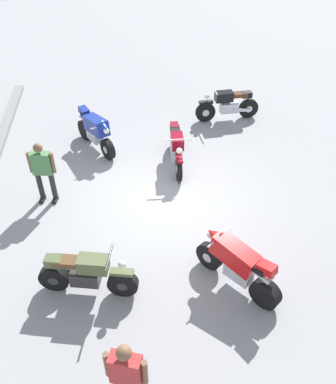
{
  "coord_description": "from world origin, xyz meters",
  "views": [
    {
      "loc": [
        -7.84,
        0.94,
        6.59
      ],
      "look_at": [
        -0.69,
        0.02,
        0.75
      ],
      "focal_mm": 38.25,
      "sensor_mm": 36.0,
      "label": 1
    }
  ],
  "objects_px": {
    "motorcycle_olive_vintage": "(87,274)",
    "motorcycle_black_cruiser": "(228,105)",
    "person_in_red_shirt": "(127,375)",
    "motorcycle_blue_sportbike": "(95,130)",
    "person_in_green_shirt": "(43,169)",
    "motorcycle_maroon_cruiser": "(176,147)",
    "motorcycle_red_sportbike": "(237,264)"
  },
  "relations": [
    {
      "from": "motorcycle_black_cruiser",
      "to": "person_in_red_shirt",
      "type": "relative_size",
      "value": 1.28
    },
    {
      "from": "motorcycle_olive_vintage",
      "to": "motorcycle_black_cruiser",
      "type": "xyz_separation_m",
      "value": [
        6.4,
        -4.33,
        0.03
      ]
    },
    {
      "from": "person_in_red_shirt",
      "to": "motorcycle_black_cruiser",
      "type": "bearing_deg",
      "value": 177.21
    },
    {
      "from": "motorcycle_maroon_cruiser",
      "to": "motorcycle_olive_vintage",
      "type": "bearing_deg",
      "value": -26.75
    },
    {
      "from": "motorcycle_red_sportbike",
      "to": "motorcycle_blue_sportbike",
      "type": "height_order",
      "value": "same"
    },
    {
      "from": "motorcycle_blue_sportbike",
      "to": "person_in_red_shirt",
      "type": "distance_m",
      "value": 7.52
    },
    {
      "from": "motorcycle_blue_sportbike",
      "to": "person_in_green_shirt",
      "type": "xyz_separation_m",
      "value": [
        -2.23,
        1.18,
        0.33
      ]
    },
    {
      "from": "motorcycle_blue_sportbike",
      "to": "person_in_red_shirt",
      "type": "xyz_separation_m",
      "value": [
        -7.49,
        -0.54,
        0.33
      ]
    },
    {
      "from": "motorcycle_red_sportbike",
      "to": "motorcycle_olive_vintage",
      "type": "height_order",
      "value": "motorcycle_red_sportbike"
    },
    {
      "from": "motorcycle_blue_sportbike",
      "to": "motorcycle_black_cruiser",
      "type": "bearing_deg",
      "value": 77.1
    },
    {
      "from": "motorcycle_maroon_cruiser",
      "to": "person_in_red_shirt",
      "type": "height_order",
      "value": "person_in_red_shirt"
    },
    {
      "from": "motorcycle_red_sportbike",
      "to": "motorcycle_maroon_cruiser",
      "type": "height_order",
      "value": "motorcycle_red_sportbike"
    },
    {
      "from": "motorcycle_olive_vintage",
      "to": "person_in_red_shirt",
      "type": "relative_size",
      "value": 1.18
    },
    {
      "from": "motorcycle_black_cruiser",
      "to": "person_in_red_shirt",
      "type": "height_order",
      "value": "person_in_red_shirt"
    },
    {
      "from": "motorcycle_maroon_cruiser",
      "to": "person_in_red_shirt",
      "type": "relative_size",
      "value": 1.28
    },
    {
      "from": "motorcycle_maroon_cruiser",
      "to": "person_in_red_shirt",
      "type": "distance_m",
      "value": 6.64
    },
    {
      "from": "person_in_red_shirt",
      "to": "person_in_green_shirt",
      "type": "xyz_separation_m",
      "value": [
        5.26,
        1.72,
        -0.0
      ]
    },
    {
      "from": "motorcycle_olive_vintage",
      "to": "person_in_green_shirt",
      "type": "distance_m",
      "value": 3.18
    },
    {
      "from": "motorcycle_black_cruiser",
      "to": "motorcycle_maroon_cruiser",
      "type": "bearing_deg",
      "value": 45.49
    },
    {
      "from": "motorcycle_blue_sportbike",
      "to": "motorcycle_maroon_cruiser",
      "type": "bearing_deg",
      "value": 35.1
    },
    {
      "from": "person_in_red_shirt",
      "to": "motorcycle_blue_sportbike",
      "type": "bearing_deg",
      "value": -155.82
    },
    {
      "from": "motorcycle_blue_sportbike",
      "to": "motorcycle_black_cruiser",
      "type": "relative_size",
      "value": 0.86
    },
    {
      "from": "motorcycle_red_sportbike",
      "to": "motorcycle_blue_sportbike",
      "type": "distance_m",
      "value": 6.06
    },
    {
      "from": "motorcycle_blue_sportbike",
      "to": "motorcycle_maroon_cruiser",
      "type": "distance_m",
      "value": 2.45
    },
    {
      "from": "person_in_red_shirt",
      "to": "motorcycle_maroon_cruiser",
      "type": "bearing_deg",
      "value": -174.43
    },
    {
      "from": "motorcycle_maroon_cruiser",
      "to": "motorcycle_red_sportbike",
      "type": "bearing_deg",
      "value": 9.91
    },
    {
      "from": "motorcycle_maroon_cruiser",
      "to": "person_in_green_shirt",
      "type": "bearing_deg",
      "value": -68.35
    },
    {
      "from": "motorcycle_red_sportbike",
      "to": "person_in_red_shirt",
      "type": "relative_size",
      "value": 1.01
    },
    {
      "from": "motorcycle_olive_vintage",
      "to": "person_in_red_shirt",
      "type": "distance_m",
      "value": 2.43
    },
    {
      "from": "motorcycle_blue_sportbike",
      "to": "person_in_green_shirt",
      "type": "relative_size",
      "value": 1.1
    },
    {
      "from": "motorcycle_olive_vintage",
      "to": "motorcycle_maroon_cruiser",
      "type": "relative_size",
      "value": 0.92
    },
    {
      "from": "motorcycle_maroon_cruiser",
      "to": "motorcycle_black_cruiser",
      "type": "bearing_deg",
      "value": 141.32
    }
  ]
}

